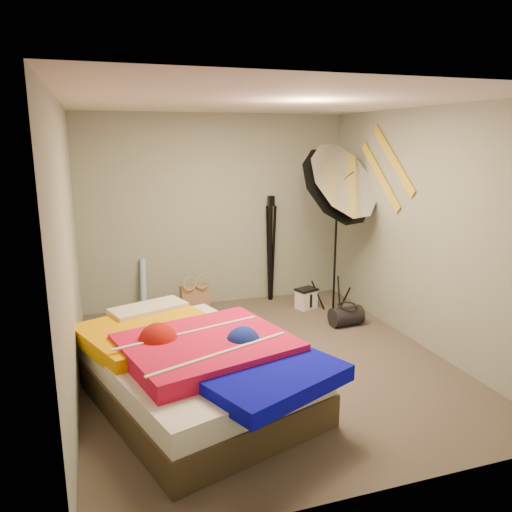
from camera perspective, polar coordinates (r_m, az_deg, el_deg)
name	(u,v)px	position (r m, az deg, el deg)	size (l,w,h in m)	color
floor	(265,362)	(5.10, 1.04, -12.01)	(4.00, 4.00, 0.00)	brown
ceiling	(266,102)	(4.63, 1.18, 17.23)	(4.00, 4.00, 0.00)	silver
wall_back	(216,211)	(6.60, -4.61, 5.13)	(3.50, 3.50, 0.00)	gray
wall_front	(380,305)	(2.96, 13.98, -5.48)	(3.50, 3.50, 0.00)	gray
wall_left	(69,252)	(4.46, -20.63, 0.38)	(4.00, 4.00, 0.00)	gray
wall_right	(423,230)	(5.53, 18.54, 2.89)	(4.00, 4.00, 0.00)	gray
tote_bag	(195,299)	(6.46, -7.00, -4.86)	(0.36, 0.11, 0.36)	#A07654
wrapping_roll	(143,286)	(6.54, -12.75, -3.35)	(0.08, 0.08, 0.69)	#4A8BC7
camera_case	(306,299)	(6.61, 5.76, -4.93)	(0.25, 0.18, 0.25)	white
duffel_bag	(346,316)	(6.09, 10.27, -6.76)	(0.23, 0.23, 0.38)	black
wall_stripe_upper	(393,160)	(5.93, 15.41, 10.58)	(0.02, 1.10, 0.10)	gold
wall_stripe_lower	(380,176)	(6.15, 14.01, 8.87)	(0.02, 1.10, 0.10)	gold
bed	(194,367)	(4.34, -7.13, -12.47)	(2.06, 2.44, 0.60)	#473825
photo_umbrella	(336,187)	(6.13, 9.12, 7.75)	(1.16, 1.09, 2.24)	black
camera_tripod	(271,241)	(6.75, 1.70, 1.70)	(0.08, 0.08, 1.44)	black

